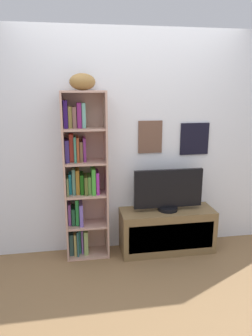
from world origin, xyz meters
TOP-DOWN VIEW (x-y plane):
  - ground at (0.00, 0.00)m, footprint 5.20×5.20m
  - back_wall at (0.00, 1.13)m, footprint 4.80×0.08m
  - bookshelf at (-0.53, 0.99)m, footprint 0.45×0.28m
  - football at (-0.49, 0.96)m, footprint 0.33×0.29m
  - tv_stand at (0.40, 0.91)m, footprint 1.05×0.37m
  - television at (0.40, 0.91)m, footprint 0.76×0.22m

SIDE VIEW (x-z plane):
  - ground at x=0.00m, z-range -0.04..0.00m
  - tv_stand at x=0.40m, z-range 0.00..0.48m
  - television at x=0.40m, z-range 0.48..0.95m
  - bookshelf at x=-0.53m, z-range -0.02..1.76m
  - back_wall at x=0.00m, z-range 0.00..2.41m
  - football at x=-0.49m, z-range 1.78..1.94m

